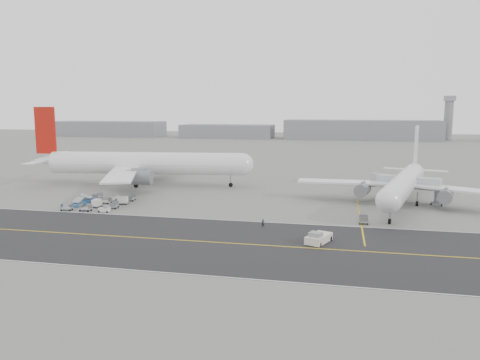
% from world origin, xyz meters
% --- Properties ---
extents(ground, '(700.00, 700.00, 0.00)m').
position_xyz_m(ground, '(0.00, 0.00, 0.00)').
color(ground, gray).
rests_on(ground, ground).
extents(taxiway, '(220.00, 59.00, 0.03)m').
position_xyz_m(taxiway, '(5.02, -17.98, 0.01)').
color(taxiway, '#28282B').
rests_on(taxiway, ground).
extents(horizon_buildings, '(520.00, 28.00, 28.00)m').
position_xyz_m(horizon_buildings, '(30.00, 260.00, 0.00)').
color(horizon_buildings, gray).
rests_on(horizon_buildings, ground).
extents(control_tower, '(7.00, 7.00, 31.25)m').
position_xyz_m(control_tower, '(100.00, 265.00, 16.25)').
color(control_tower, gray).
rests_on(control_tower, ground).
extents(airliner_a, '(66.55, 65.49, 22.99)m').
position_xyz_m(airliner_a, '(-31.46, 34.60, 6.61)').
color(airliner_a, white).
rests_on(airliner_a, ground).
extents(airliner_b, '(49.75, 50.90, 17.88)m').
position_xyz_m(airliner_b, '(40.49, 21.63, 5.16)').
color(airliner_b, white).
rests_on(airliner_b, ground).
extents(pushback_tug, '(4.60, 7.40, 2.12)m').
position_xyz_m(pushback_tug, '(22.34, -14.73, 0.87)').
color(pushback_tug, silver).
rests_on(pushback_tug, ground).
extents(jet_bridge, '(17.09, 8.65, 6.46)m').
position_xyz_m(jet_bridge, '(41.51, 25.39, 4.51)').
color(jet_bridge, gray).
rests_on(jet_bridge, ground).
extents(gse_cluster, '(18.59, 22.14, 1.94)m').
position_xyz_m(gse_cluster, '(-29.19, 6.15, 0.00)').
color(gse_cluster, '#96969B').
rests_on(gse_cluster, ground).
extents(stray_dolly, '(1.69, 2.72, 1.66)m').
position_xyz_m(stray_dolly, '(30.44, 0.75, 0.00)').
color(stray_dolly, silver).
rests_on(stray_dolly, ground).
extents(ground_crew_a, '(0.62, 0.44, 1.58)m').
position_xyz_m(ground_crew_a, '(11.46, -6.14, 0.79)').
color(ground_crew_a, black).
rests_on(ground_crew_a, ground).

